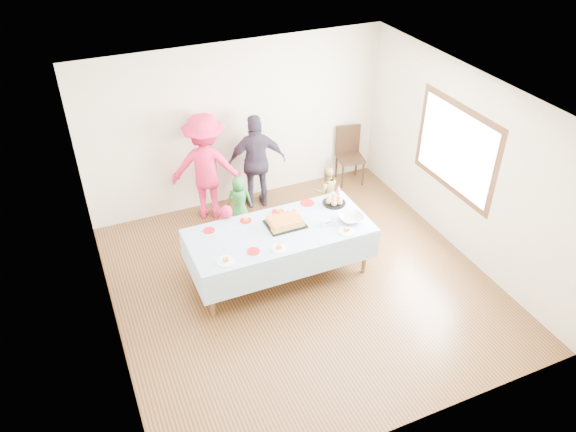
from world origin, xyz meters
name	(u,v)px	position (x,y,z in m)	size (l,w,h in m)	color
ground	(302,284)	(0.00, 0.00, 0.00)	(5.00, 5.00, 0.00)	#402912
room_walls	(308,173)	(0.05, 0.00, 1.77)	(5.04, 5.04, 2.72)	beige
party_table	(280,233)	(-0.20, 0.31, 0.72)	(2.50, 1.10, 0.78)	#54341D
birthday_cake	(285,222)	(-0.08, 0.39, 0.82)	(0.52, 0.40, 0.09)	black
rolls_tray	(334,201)	(0.78, 0.60, 0.82)	(0.34, 0.34, 0.10)	black
punch_bowl	(351,218)	(0.79, 0.12, 0.82)	(0.34, 0.34, 0.08)	silver
party_hat	(338,190)	(0.93, 0.77, 0.87)	(0.11, 0.11, 0.18)	white
fork_pile	(328,222)	(0.47, 0.18, 0.81)	(0.24, 0.18, 0.07)	white
plate_red_far_a	(209,230)	(-1.08, 0.67, 0.79)	(0.16, 0.16, 0.01)	red
plate_red_far_b	(246,220)	(-0.55, 0.69, 0.79)	(0.16, 0.16, 0.01)	red
plate_red_far_c	(278,212)	(-0.05, 0.72, 0.79)	(0.17, 0.17, 0.01)	red
plate_red_far_d	(307,203)	(0.43, 0.76, 0.79)	(0.20, 0.20, 0.01)	red
plate_red_near	(253,251)	(-0.69, 0.00, 0.79)	(0.17, 0.17, 0.01)	red
plate_white_left	(226,261)	(-1.08, -0.05, 0.79)	(0.24, 0.24, 0.01)	white
plate_white_mid	(279,249)	(-0.37, -0.08, 0.79)	(0.20, 0.20, 0.01)	white
plate_white_right	(346,231)	(0.61, -0.08, 0.79)	(0.23, 0.23, 0.01)	white
dining_chair	(349,151)	(1.96, 2.28, 0.56)	(0.51, 0.51, 1.01)	black
toddler_left	(227,234)	(-0.76, 0.90, 0.48)	(0.35, 0.23, 0.96)	red
toddler_mid	(239,200)	(-0.28, 1.78, 0.41)	(0.40, 0.26, 0.82)	#297B32
toddler_right	(326,191)	(1.10, 1.46, 0.42)	(0.41, 0.32, 0.84)	tan
adult_left	(206,167)	(-0.66, 2.18, 0.89)	(1.15, 0.66, 1.77)	#E21C4C
adult_right	(257,162)	(0.17, 2.14, 0.81)	(0.95, 0.40, 1.63)	#322A39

